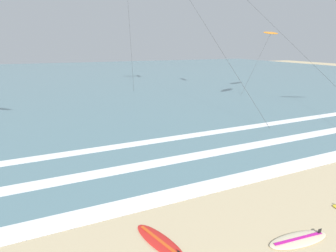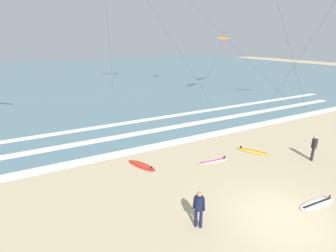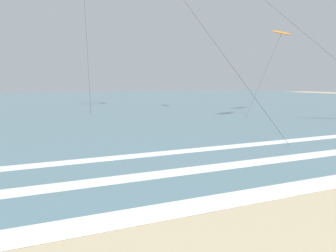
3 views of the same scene
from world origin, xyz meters
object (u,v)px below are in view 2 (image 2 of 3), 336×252
at_px(surfer_background_far, 199,206).
at_px(kite_orange_far_left, 224,39).
at_px(surfboard_right_spare, 141,165).
at_px(surfboard_near_water, 213,161).
at_px(surfer_mid_group, 314,146).
at_px(surfboard_left_pile, 317,204).
at_px(surfboard_foreground_flat, 253,151).

relative_size(surfer_background_far, kite_orange_far_left, 0.21).
bearing_deg(surfboard_right_spare, surfboard_near_water, -21.38).
bearing_deg(surfer_mid_group, kite_orange_far_left, 62.65).
distance_m(surfer_background_far, surfboard_left_pile, 5.81).
bearing_deg(surfboard_near_water, surfer_background_far, -133.68).
height_order(surfboard_foreground_flat, surfboard_right_spare, same).
xyz_separation_m(surfer_mid_group, surfboard_foreground_flat, (-2.28, 2.60, -0.91)).
bearing_deg(surfboard_left_pile, surfboard_right_spare, 127.53).
height_order(surfer_background_far, surfboard_near_water, surfer_background_far).
bearing_deg(kite_orange_far_left, surfer_mid_group, -117.35).
bearing_deg(surfer_mid_group, surfboard_left_pile, -143.90).
height_order(surfboard_left_pile, surfboard_right_spare, same).
bearing_deg(surfboard_right_spare, surfer_background_far, -90.20).
bearing_deg(surfer_background_far, surfboard_foreground_flat, 29.66).
bearing_deg(surfboard_right_spare, surfboard_foreground_flat, -12.93).
distance_m(surfer_mid_group, surfer_background_far, 9.73).
bearing_deg(surfboard_near_water, surfboard_foreground_flat, -1.61).
height_order(surfboard_near_water, surfboard_right_spare, same).
distance_m(surfboard_left_pile, surfboard_near_water, 5.83).
height_order(surfboard_foreground_flat, kite_orange_far_left, kite_orange_far_left).
height_order(surfer_background_far, surfboard_foreground_flat, surfer_background_far).
bearing_deg(surfer_mid_group, surfboard_foreground_flat, 131.29).
distance_m(surfer_mid_group, kite_orange_far_left, 26.93).
xyz_separation_m(surfboard_right_spare, kite_orange_far_left, (21.61, 18.98, 7.20)).
height_order(surfer_mid_group, surfboard_foreground_flat, surfer_mid_group).
bearing_deg(surfboard_left_pile, surfer_mid_group, 36.10).
bearing_deg(surfboard_foreground_flat, kite_orange_far_left, 55.28).
height_order(surfer_mid_group, surfboard_right_spare, surfer_mid_group).
relative_size(surfer_mid_group, surfboard_left_pile, 0.75).
relative_size(surfer_mid_group, surfboard_right_spare, 0.74).
bearing_deg(surfer_mid_group, surfboard_right_spare, 155.95).
height_order(surfer_mid_group, surfboard_left_pile, surfer_mid_group).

